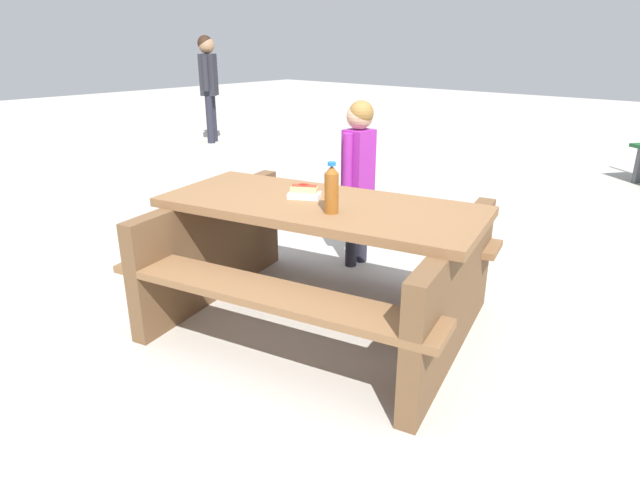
{
  "coord_description": "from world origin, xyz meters",
  "views": [
    {
      "loc": [
        -1.9,
        2.16,
        1.6
      ],
      "look_at": [
        0.0,
        0.0,
        0.52
      ],
      "focal_mm": 30.22,
      "sensor_mm": 36.0,
      "label": 1
    }
  ],
  "objects_px": {
    "hotdog_tray": "(304,192)",
    "child_in_coat": "(359,163)",
    "bystander_adult": "(208,75)",
    "soda_bottle": "(332,189)",
    "picnic_table": "(320,253)"
  },
  "relations": [
    {
      "from": "picnic_table",
      "to": "child_in_coat",
      "type": "relative_size",
      "value": 1.72
    },
    {
      "from": "bystander_adult",
      "to": "picnic_table",
      "type": "bearing_deg",
      "value": 147.57
    },
    {
      "from": "bystander_adult",
      "to": "child_in_coat",
      "type": "bearing_deg",
      "value": 152.91
    },
    {
      "from": "child_in_coat",
      "to": "bystander_adult",
      "type": "xyz_separation_m",
      "value": [
        4.97,
        -2.54,
        0.29
      ]
    },
    {
      "from": "soda_bottle",
      "to": "hotdog_tray",
      "type": "height_order",
      "value": "soda_bottle"
    },
    {
      "from": "soda_bottle",
      "to": "child_in_coat",
      "type": "distance_m",
      "value": 1.12
    },
    {
      "from": "picnic_table",
      "to": "bystander_adult",
      "type": "xyz_separation_m",
      "value": [
        5.36,
        -3.4,
        0.62
      ]
    },
    {
      "from": "soda_bottle",
      "to": "bystander_adult",
      "type": "xyz_separation_m",
      "value": [
        5.53,
        -3.51,
        0.19
      ]
    },
    {
      "from": "picnic_table",
      "to": "soda_bottle",
      "type": "distance_m",
      "value": 0.48
    },
    {
      "from": "picnic_table",
      "to": "hotdog_tray",
      "type": "bearing_deg",
      "value": -3.82
    },
    {
      "from": "picnic_table",
      "to": "hotdog_tray",
      "type": "relative_size",
      "value": 9.85
    },
    {
      "from": "child_in_coat",
      "to": "picnic_table",
      "type": "bearing_deg",
      "value": 114.3
    },
    {
      "from": "child_in_coat",
      "to": "bystander_adult",
      "type": "height_order",
      "value": "bystander_adult"
    },
    {
      "from": "picnic_table",
      "to": "child_in_coat",
      "type": "height_order",
      "value": "child_in_coat"
    },
    {
      "from": "hotdog_tray",
      "to": "child_in_coat",
      "type": "height_order",
      "value": "child_in_coat"
    }
  ]
}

